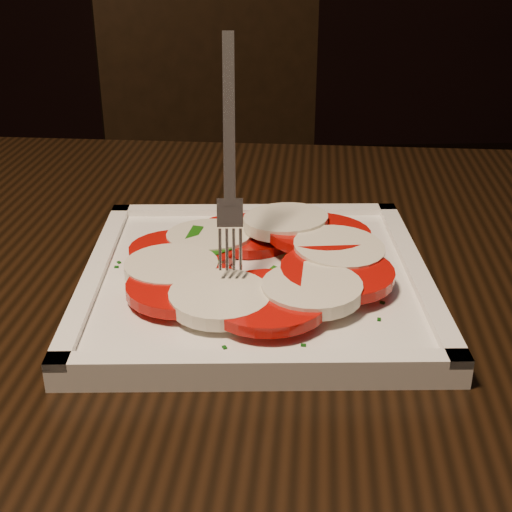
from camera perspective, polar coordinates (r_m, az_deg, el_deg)
name	(u,v)px	position (r m, az deg, el deg)	size (l,w,h in m)	color
table	(154,388)	(0.63, -8.15, -10.39)	(1.30, 0.95, 0.75)	black
chair	(225,194)	(1.37, -2.49, 4.94)	(0.51, 0.51, 0.93)	black
plate	(256,282)	(0.56, 0.00, -2.08)	(0.26, 0.26, 0.01)	white
caprese_salad	(256,261)	(0.55, -0.01, -0.37)	(0.21, 0.22, 0.03)	#B80604
fork	(229,149)	(0.51, -2.14, 8.59)	(0.03, 0.06, 0.16)	white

